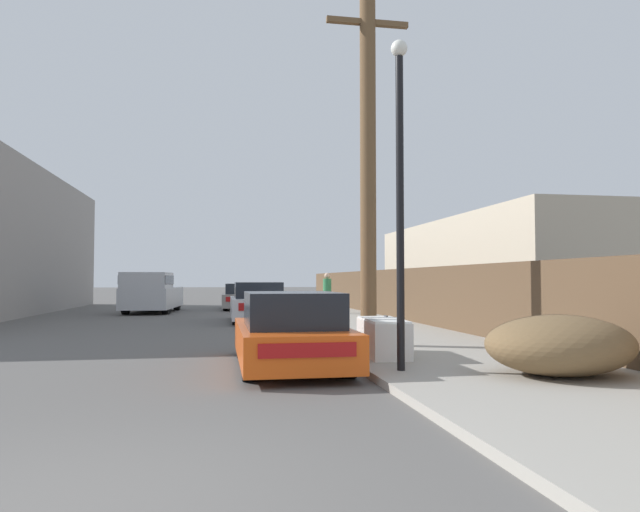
# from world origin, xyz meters

# --- Properties ---
(sidewalk_curb) EXTENTS (4.20, 63.00, 0.12)m
(sidewalk_curb) POSITION_xyz_m (5.30, 23.50, 0.06)
(sidewalk_curb) COLOR #9E998E
(sidewalk_curb) RESTS_ON ground
(discarded_fridge) EXTENTS (0.76, 1.73, 0.69)m
(discarded_fridge) POSITION_xyz_m (3.91, 6.19, 0.45)
(discarded_fridge) COLOR white
(discarded_fridge) RESTS_ON sidewalk_curb
(parked_sports_car_red) EXTENTS (1.75, 4.12, 1.29)m
(parked_sports_car_red) POSITION_xyz_m (2.17, 5.85, 0.58)
(parked_sports_car_red) COLOR #E05114
(parked_sports_car_red) RESTS_ON ground
(car_parked_mid) EXTENTS (1.90, 4.22, 1.40)m
(car_parked_mid) POSITION_xyz_m (2.33, 16.58, 0.66)
(car_parked_mid) COLOR silver
(car_parked_mid) RESTS_ON ground
(car_parked_far) EXTENTS (2.04, 4.66, 1.30)m
(car_parked_far) POSITION_xyz_m (2.12, 25.41, 0.61)
(car_parked_far) COLOR gray
(car_parked_far) RESTS_ON ground
(pickup_truck) EXTENTS (2.38, 5.38, 1.81)m
(pickup_truck) POSITION_xyz_m (-2.04, 22.85, 0.91)
(pickup_truck) COLOR silver
(pickup_truck) RESTS_ON ground
(utility_pole) EXTENTS (1.80, 0.34, 7.69)m
(utility_pole) POSITION_xyz_m (4.08, 7.85, 4.05)
(utility_pole) COLOR brown
(utility_pole) RESTS_ON sidewalk_curb
(street_lamp) EXTENTS (0.26, 0.26, 5.10)m
(street_lamp) POSITION_xyz_m (3.70, 4.52, 3.05)
(street_lamp) COLOR black
(street_lamp) RESTS_ON sidewalk_curb
(brush_pile) EXTENTS (2.15, 1.81, 0.87)m
(brush_pile) POSITION_xyz_m (5.81, 3.68, 0.56)
(brush_pile) COLOR brown
(brush_pile) RESTS_ON sidewalk_curb
(wooden_fence) EXTENTS (0.08, 34.19, 1.76)m
(wooden_fence) POSITION_xyz_m (7.25, 15.68, 1.00)
(wooden_fence) COLOR brown
(wooden_fence) RESTS_ON sidewalk_curb
(building_right_house) EXTENTS (6.00, 13.73, 3.75)m
(building_right_house) POSITION_xyz_m (12.11, 16.67, 1.88)
(building_right_house) COLOR beige
(building_right_house) RESTS_ON ground
(pedestrian) EXTENTS (0.34, 0.34, 1.66)m
(pedestrian) POSITION_xyz_m (5.38, 19.31, 0.97)
(pedestrian) COLOR #282D42
(pedestrian) RESTS_ON sidewalk_curb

